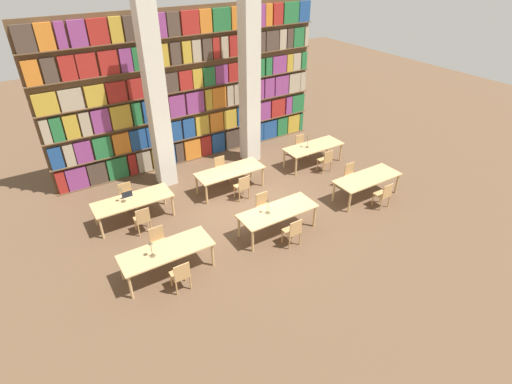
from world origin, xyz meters
TOP-DOWN VIEW (x-y plane):
  - ground_plane at (0.00, 0.00)m, footprint 40.00×40.00m
  - bookshelf_bank at (0.02, 4.23)m, footprint 10.44×0.35m
  - pillar_left at (-1.73, 3.04)m, footprint 0.58×0.58m
  - pillar_center at (1.73, 3.04)m, footprint 0.58×0.58m
  - reading_table_0 at (-3.40, -1.34)m, footprint 2.32×0.90m
  - chair_0 at (-3.35, -2.07)m, footprint 0.42×0.40m
  - chair_1 at (-3.35, -0.60)m, footprint 0.42×0.40m
  - desk_lamp_0 at (-3.76, -1.38)m, footprint 0.14×0.14m
  - reading_table_1 at (-0.06, -1.40)m, footprint 2.32×0.90m
  - chair_2 at (-0.06, -2.13)m, footprint 0.42×0.40m
  - chair_3 at (-0.06, -0.67)m, footprint 0.42×0.40m
  - desk_lamp_1 at (-0.37, -1.36)m, footprint 0.14×0.14m
  - reading_table_2 at (3.50, -1.41)m, footprint 2.32×0.90m
  - chair_4 at (3.51, -2.14)m, footprint 0.42×0.40m
  - chair_5 at (3.51, -0.67)m, footprint 0.42×0.40m
  - reading_table_3 at (-3.40, 1.37)m, footprint 2.32×0.90m
  - chair_6 at (-3.39, 0.63)m, footprint 0.42×0.40m
  - chair_7 at (-3.39, 2.10)m, footprint 0.42×0.40m
  - desk_lamp_2 at (-3.66, 1.40)m, footprint 0.14×0.14m
  - laptop at (-3.49, 1.62)m, footprint 0.32×0.22m
  - reading_table_4 at (-0.07, 1.40)m, footprint 2.32×0.90m
  - chair_8 at (-0.02, 0.66)m, footprint 0.42×0.40m
  - chair_9 at (-0.02, 2.13)m, footprint 0.42×0.40m
  - reading_table_5 at (3.51, 1.38)m, footprint 2.32×0.90m
  - chair_10 at (3.52, 0.64)m, footprint 0.42×0.40m
  - chair_11 at (3.52, 2.11)m, footprint 0.42×0.40m
  - desk_lamp_3 at (3.23, 1.41)m, footprint 0.14×0.14m

SIDE VIEW (x-z plane):
  - ground_plane at x=0.00m, z-range 0.00..0.00m
  - chair_0 at x=-3.35m, z-range 0.04..0.93m
  - chair_1 at x=-3.35m, z-range 0.04..0.93m
  - chair_2 at x=-0.06m, z-range 0.04..0.93m
  - chair_3 at x=-0.06m, z-range 0.04..0.93m
  - chair_4 at x=3.51m, z-range 0.04..0.93m
  - chair_5 at x=3.51m, z-range 0.04..0.93m
  - chair_6 at x=-3.39m, z-range 0.04..0.93m
  - chair_7 at x=-3.39m, z-range 0.04..0.93m
  - chair_8 at x=-0.02m, z-range 0.04..0.93m
  - chair_9 at x=-0.02m, z-range 0.04..0.93m
  - chair_10 at x=3.52m, z-range 0.04..0.93m
  - chair_11 at x=3.52m, z-range 0.04..0.93m
  - reading_table_0 at x=-3.40m, z-range 0.30..1.06m
  - reading_table_1 at x=-0.06m, z-range 0.30..1.06m
  - reading_table_2 at x=3.50m, z-range 0.30..1.06m
  - reading_table_3 at x=-3.40m, z-range 0.30..1.06m
  - reading_table_4 at x=-0.07m, z-range 0.30..1.06m
  - reading_table_5 at x=3.51m, z-range 0.30..1.06m
  - laptop at x=-3.49m, z-range 0.69..0.90m
  - desk_lamp_0 at x=-3.76m, z-range 0.83..1.27m
  - desk_lamp_1 at x=-0.37m, z-range 0.83..1.30m
  - desk_lamp_2 at x=-3.66m, z-range 0.84..1.31m
  - desk_lamp_3 at x=3.23m, z-range 0.84..1.32m
  - bookshelf_bank at x=0.02m, z-range -0.10..5.40m
  - pillar_left at x=-1.73m, z-range 0.00..6.00m
  - pillar_center at x=1.73m, z-range 0.00..6.00m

